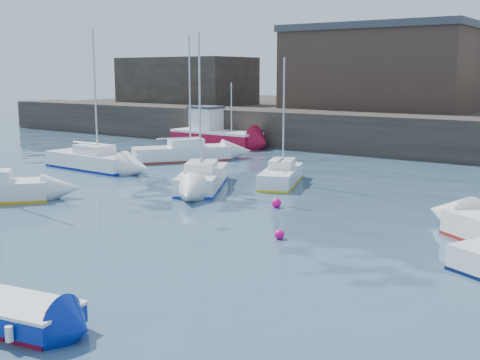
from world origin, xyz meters
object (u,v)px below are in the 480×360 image
Objects in this scene: sailboat_e at (92,160)px; buoy_far at (276,207)px; sailboat_b at (202,178)px; fishing_boat at (215,134)px; sailboat_f at (281,175)px; sailboat_h at (182,153)px; blue_dinghy at (7,312)px; buoy_mid at (279,239)px.

buoy_far is (15.83, -2.87, -0.58)m from sailboat_e.
buoy_far is at bearing -17.78° from sailboat_b.
sailboat_f reaches higher than fishing_boat.
fishing_boat is 24.43m from buoy_far.
fishing_boat is at bearing 138.72° from sailboat_f.
buoy_far is at bearing -46.14° from fishing_boat.
fishing_boat is 18.62m from sailboat_f.
sailboat_b is 0.93× the size of sailboat_h.
sailboat_h reaches higher than fishing_boat.
sailboat_f is 15.59× the size of buoy_far.
sailboat_e reaches higher than blue_dinghy.
blue_dinghy is at bearing -97.24° from buoy_mid.
buoy_mid is at bearing -57.47° from buoy_far.
sailboat_b reaches higher than buoy_far.
fishing_boat is at bearing 131.81° from buoy_mid.
blue_dinghy is at bearing -84.19° from buoy_far.
fishing_boat is 29.74m from buoy_mid.
sailboat_e reaches higher than fishing_boat.
sailboat_e is 1.01× the size of sailboat_h.
sailboat_f is at bearing 49.34° from sailboat_b.
sailboat_h is 19.52× the size of buoy_far.
sailboat_f reaches higher than buoy_far.
buoy_far is at bearing 95.81° from blue_dinghy.
sailboat_b is 4.53m from sailboat_f.
sailboat_e is (-9.96, 0.99, 0.04)m from sailboat_b.
sailboat_e is (-17.38, 18.10, 0.19)m from blue_dinghy.
blue_dinghy is 28.54m from sailboat_h.
blue_dinghy is at bearing -46.16° from sailboat_e.
sailboat_e is 16.10m from buoy_far.
buoy_mid is (8.78, -6.44, -0.53)m from sailboat_b.
sailboat_b is 10.90m from buoy_mid.
sailboat_b is (11.04, -15.72, -0.51)m from fishing_boat.
sailboat_h reaches higher than buoy_mid.
sailboat_f is 6.09m from buoy_far.
sailboat_e is (1.08, -14.73, -0.46)m from fishing_boat.
sailboat_e is at bearing 169.73° from buoy_far.
fishing_boat reaches higher than buoy_mid.
buoy_mid is at bearing -36.25° from sailboat_b.
sailboat_e is at bearing -85.81° from fishing_boat.
sailboat_b is 10.41m from sailboat_h.
blue_dinghy is 0.48× the size of sailboat_b.
fishing_boat is 1.18× the size of sailboat_f.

